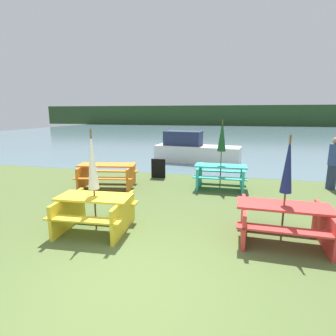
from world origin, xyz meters
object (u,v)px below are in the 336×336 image
Objects in this scene: umbrella_white at (92,160)px; umbrella_darkgreen at (222,136)px; picnic_table_orange at (108,173)px; signboard at (158,168)px; picnic_table_yellow at (95,210)px; boat at (194,151)px; umbrella_navy at (288,165)px; picnic_table_teal at (220,174)px; person at (333,163)px; picnic_table_red at (283,219)px.

umbrella_white is 0.95× the size of umbrella_darkgreen.
picnic_table_orange reaches higher than signboard.
signboard is at bearing 88.70° from picnic_table_yellow.
umbrella_white is 8.67m from boat.
boat is at bearing 83.11° from picnic_table_yellow.
umbrella_navy is at bearing 5.92° from picnic_table_yellow.
picnic_table_yellow is at bearing -91.30° from signboard.
boat is at bearing 83.11° from umbrella_white.
umbrella_darkgreen is (-1.34, 3.59, 0.22)m from umbrella_navy.
signboard is (-0.92, -3.74, -0.21)m from boat.
umbrella_navy is 0.92× the size of umbrella_darkgreen.
umbrella_darkgreen reaches higher than picnic_table_teal.
picnic_table_yellow is 3.41m from picnic_table_orange.
signboard is at bearing 50.46° from picnic_table_orange.
picnic_table_orange reaches higher than picnic_table_yellow.
signboard is (-2.41, 0.83, -1.38)m from umbrella_darkgreen.
picnic_table_yellow reaches higher than signboard.
umbrella_white is (-2.52, -3.99, 1.07)m from picnic_table_teal.
umbrella_darkgreen is 1.32× the size of person.
umbrella_white is 0.49× the size of boat.
picnic_table_teal reaches higher than picnic_table_yellow.
person is 6.06m from signboard.
umbrella_navy is at bearing 90.00° from picnic_table_red.
picnic_table_red is 1.06× the size of picnic_table_teal.
picnic_table_orange is at bearing -167.84° from umbrella_darkgreen.
boat is (1.03, 8.56, 0.13)m from picnic_table_yellow.
boat is (1.03, 8.56, -0.95)m from umbrella_white.
picnic_table_teal is 0.78× the size of umbrella_white.
picnic_table_teal is at bearing -170.06° from person.
signboard is at bearing 88.70° from umbrella_white.
picnic_table_yellow is 4.03m from umbrella_navy.
umbrella_darkgreen is (0.00, 0.00, 1.28)m from picnic_table_teal.
picnic_table_orange reaches higher than picnic_table_red.
picnic_table_teal is (-1.34, 3.59, 0.02)m from picnic_table_red.
picnic_table_teal is 0.81× the size of umbrella_navy.
umbrella_navy is (1.34, -3.59, 1.06)m from picnic_table_teal.
picnic_table_yellow is 0.95× the size of picnic_table_teal.
picnic_table_yellow is 4.82m from signboard.
picnic_table_teal is 4.81m from boat.
umbrella_white is at bearing -68.60° from picnic_table_orange.
picnic_table_orange is (-1.25, 3.18, 0.02)m from picnic_table_yellow.
umbrella_navy is 2.82× the size of signboard.
picnic_table_red is at bearing 5.92° from umbrella_white.
picnic_table_yellow is 7.70m from person.
picnic_table_teal reaches higher than signboard.
picnic_table_yellow is at bearing -174.08° from picnic_table_red.
picnic_table_orange is at bearing 151.45° from umbrella_navy.
picnic_table_red is 4.82m from person.
picnic_table_orange is at bearing 111.40° from umbrella_white.
umbrella_navy is 5.91m from signboard.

